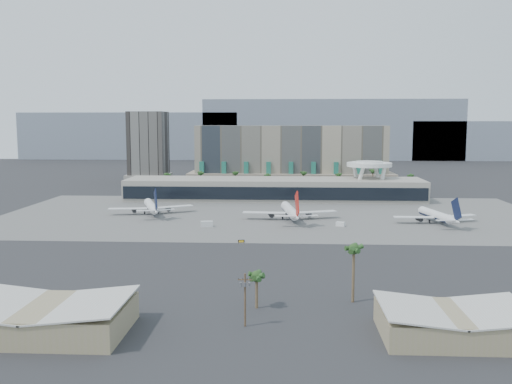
{
  "coord_description": "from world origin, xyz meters",
  "views": [
    {
      "loc": [
        6.85,
        -216.94,
        45.08
      ],
      "look_at": [
        -6.83,
        40.0,
        12.98
      ],
      "focal_mm": 40.0,
      "sensor_mm": 36.0,
      "label": 1
    }
  ],
  "objects_px": {
    "airliner_centre": "(290,211)",
    "airliner_right": "(437,215)",
    "service_vehicle_a": "(207,224)",
    "service_vehicle_b": "(341,224)",
    "airliner_left": "(152,207)",
    "taxiway_sign": "(241,241)",
    "utility_pole": "(245,295)"
  },
  "relations": [
    {
      "from": "airliner_left",
      "to": "taxiway_sign",
      "type": "relative_size",
      "value": 16.86
    },
    {
      "from": "service_vehicle_a",
      "to": "airliner_left",
      "type": "bearing_deg",
      "value": 123.65
    },
    {
      "from": "service_vehicle_b",
      "to": "taxiway_sign",
      "type": "height_order",
      "value": "service_vehicle_b"
    },
    {
      "from": "service_vehicle_b",
      "to": "airliner_right",
      "type": "bearing_deg",
      "value": 35.1
    },
    {
      "from": "airliner_left",
      "to": "airliner_centre",
      "type": "relative_size",
      "value": 0.9
    },
    {
      "from": "taxiway_sign",
      "to": "service_vehicle_a",
      "type": "bearing_deg",
      "value": 107.58
    },
    {
      "from": "airliner_centre",
      "to": "airliner_right",
      "type": "relative_size",
      "value": 1.15
    },
    {
      "from": "service_vehicle_a",
      "to": "service_vehicle_b",
      "type": "distance_m",
      "value": 57.59
    },
    {
      "from": "airliner_left",
      "to": "taxiway_sign",
      "type": "xyz_separation_m",
      "value": [
        48.88,
        -63.44,
        -3.17
      ]
    },
    {
      "from": "airliner_left",
      "to": "airliner_centre",
      "type": "bearing_deg",
      "value": -29.79
    },
    {
      "from": "airliner_left",
      "to": "airliner_centre",
      "type": "xyz_separation_m",
      "value": [
        67.5,
        -12.03,
        0.25
      ]
    },
    {
      "from": "utility_pole",
      "to": "service_vehicle_a",
      "type": "xyz_separation_m",
      "value": [
        -25.03,
        118.19,
        -5.89
      ]
    },
    {
      "from": "airliner_centre",
      "to": "airliner_right",
      "type": "height_order",
      "value": "airliner_centre"
    },
    {
      "from": "airliner_left",
      "to": "service_vehicle_b",
      "type": "height_order",
      "value": "airliner_left"
    },
    {
      "from": "service_vehicle_a",
      "to": "taxiway_sign",
      "type": "bearing_deg",
      "value": -71.78
    },
    {
      "from": "utility_pole",
      "to": "airliner_left",
      "type": "distance_m",
      "value": 160.71
    },
    {
      "from": "taxiway_sign",
      "to": "service_vehicle_b",
      "type": "bearing_deg",
      "value": 30.16
    },
    {
      "from": "airliner_centre",
      "to": "airliner_right",
      "type": "xyz_separation_m",
      "value": [
        64.91,
        -5.94,
        -0.47
      ]
    },
    {
      "from": "utility_pole",
      "to": "taxiway_sign",
      "type": "xyz_separation_m",
      "value": [
        -7.71,
        86.94,
        -6.6
      ]
    },
    {
      "from": "airliner_centre",
      "to": "airliner_right",
      "type": "bearing_deg",
      "value": -13.27
    },
    {
      "from": "airliner_centre",
      "to": "taxiway_sign",
      "type": "bearing_deg",
      "value": -117.94
    },
    {
      "from": "service_vehicle_a",
      "to": "airliner_right",
      "type": "bearing_deg",
      "value": -2.76
    },
    {
      "from": "service_vehicle_b",
      "to": "taxiway_sign",
      "type": "xyz_separation_m",
      "value": [
        -40.11,
        -35.59,
        -0.41
      ]
    },
    {
      "from": "airliner_right",
      "to": "taxiway_sign",
      "type": "relative_size",
      "value": 16.3
    },
    {
      "from": "utility_pole",
      "to": "service_vehicle_b",
      "type": "relative_size",
      "value": 3.23
    },
    {
      "from": "service_vehicle_a",
      "to": "utility_pole",
      "type": "bearing_deg",
      "value": -88.83
    },
    {
      "from": "airliner_left",
      "to": "airliner_centre",
      "type": "distance_m",
      "value": 68.56
    },
    {
      "from": "airliner_centre",
      "to": "service_vehicle_b",
      "type": "distance_m",
      "value": 26.86
    },
    {
      "from": "taxiway_sign",
      "to": "utility_pole",
      "type": "bearing_deg",
      "value": -96.35
    },
    {
      "from": "utility_pole",
      "to": "airliner_right",
      "type": "bearing_deg",
      "value": 60.21
    },
    {
      "from": "taxiway_sign",
      "to": "airliner_left",
      "type": "bearing_deg",
      "value": 116.2
    },
    {
      "from": "airliner_right",
      "to": "airliner_centre",
      "type": "bearing_deg",
      "value": 162.66
    }
  ]
}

